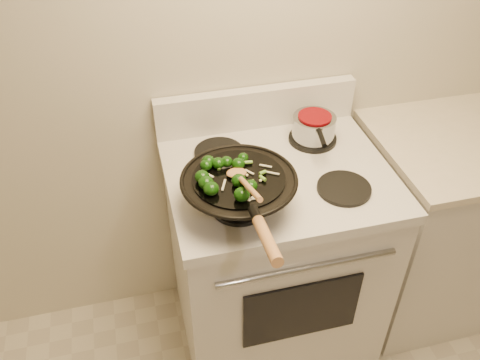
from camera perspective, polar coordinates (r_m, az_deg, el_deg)
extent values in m
plane|color=beige|center=(1.91, 7.29, 16.93)|extent=(3.50, 0.00, 3.50)
cube|color=silver|center=(2.10, 3.73, -9.33)|extent=(0.76, 0.64, 0.88)
cube|color=silver|center=(1.79, 4.33, 0.50)|extent=(0.78, 0.66, 0.04)
cube|color=silver|center=(1.96, 1.83, 8.11)|extent=(0.78, 0.05, 0.16)
cylinder|color=#92939A|center=(1.65, 7.61, -9.77)|extent=(0.60, 0.02, 0.02)
cube|color=black|center=(1.83, 6.93, -14.40)|extent=(0.42, 0.01, 0.28)
cylinder|color=black|center=(1.62, -0.12, -2.93)|extent=(0.18, 0.18, 0.01)
cylinder|color=black|center=(1.72, 11.60, -0.92)|extent=(0.18, 0.18, 0.01)
cylinder|color=black|center=(1.85, -2.36, 3.13)|extent=(0.18, 0.18, 0.01)
cylinder|color=black|center=(1.94, 8.14, 4.62)|extent=(0.18, 0.18, 0.01)
cube|color=silver|center=(2.43, 22.14, -4.68)|extent=(0.74, 0.60, 0.88)
cube|color=beige|center=(2.17, 25.01, 4.08)|extent=(0.76, 0.62, 0.03)
torus|color=black|center=(1.55, -0.12, 0.10)|extent=(0.36, 0.36, 0.01)
cylinder|color=black|center=(1.55, -0.12, 0.19)|extent=(0.29, 0.29, 0.01)
cylinder|color=black|center=(1.37, 1.72, -3.86)|extent=(0.03, 0.06, 0.04)
cylinder|color=#B47B47|center=(1.27, 3.08, -6.76)|extent=(0.04, 0.19, 0.07)
ellipsoid|color=black|center=(1.48, -3.27, -0.96)|extent=(0.05, 0.05, 0.04)
cylinder|color=#56832F|center=(1.49, -2.71, -1.26)|extent=(0.02, 0.02, 0.01)
ellipsoid|color=black|center=(1.49, 1.20, -0.66)|extent=(0.04, 0.04, 0.03)
ellipsoid|color=black|center=(1.52, -4.28, 0.37)|extent=(0.05, 0.05, 0.04)
ellipsoid|color=black|center=(1.58, -1.52, 2.08)|extent=(0.04, 0.04, 0.03)
cylinder|color=#56832F|center=(1.59, -1.10, 1.86)|extent=(0.01, 0.02, 0.01)
ellipsoid|color=black|center=(1.45, 0.21, -1.63)|extent=(0.05, 0.05, 0.04)
ellipsoid|color=black|center=(1.57, -3.82, 1.69)|extent=(0.04, 0.04, 0.03)
ellipsoid|color=black|center=(1.58, -2.47, 1.91)|extent=(0.04, 0.04, 0.03)
cylinder|color=#56832F|center=(1.58, -2.03, 1.68)|extent=(0.02, 0.02, 0.01)
ellipsoid|color=black|center=(1.50, -0.13, -0.05)|extent=(0.04, 0.04, 0.04)
ellipsoid|color=black|center=(1.60, 0.34, 2.53)|extent=(0.03, 0.03, 0.03)
ellipsoid|color=black|center=(1.50, -3.85, -0.29)|extent=(0.05, 0.05, 0.04)
cylinder|color=#56832F|center=(1.51, -3.30, -0.58)|extent=(0.01, 0.02, 0.01)
ellipsoid|color=black|center=(1.58, -3.59, 2.11)|extent=(0.04, 0.04, 0.04)
ellipsoid|color=black|center=(1.57, -0.19, 1.84)|extent=(0.04, 0.04, 0.04)
cube|color=beige|center=(1.60, -2.99, 1.89)|extent=(0.03, 0.05, 0.00)
cube|color=beige|center=(1.51, -1.83, -0.56)|extent=(0.03, 0.05, 0.00)
cube|color=beige|center=(1.46, 1.61, -2.12)|extent=(0.05, 0.01, 0.00)
cube|color=beige|center=(1.56, -3.70, 0.69)|extent=(0.03, 0.05, 0.00)
cube|color=beige|center=(1.59, 2.89, 1.58)|extent=(0.04, 0.03, 0.00)
cube|color=beige|center=(1.56, 1.06, 0.90)|extent=(0.03, 0.03, 0.00)
cube|color=beige|center=(1.58, -1.43, 1.48)|extent=(0.04, 0.01, 0.00)
cube|color=beige|center=(1.47, 1.47, -1.95)|extent=(0.04, 0.03, 0.00)
cube|color=beige|center=(1.56, 3.52, 0.81)|extent=(0.05, 0.03, 0.00)
cylinder|color=#659F33|center=(1.55, 2.56, 0.84)|extent=(0.02, 0.03, 0.01)
cylinder|color=#659F33|center=(1.59, 0.93, 2.00)|extent=(0.03, 0.02, 0.01)
cylinder|color=#659F33|center=(1.52, 1.11, -0.20)|extent=(0.02, 0.02, 0.01)
cylinder|color=#659F33|center=(1.57, -2.39, 1.46)|extent=(0.02, 0.03, 0.02)
cylinder|color=#659F33|center=(1.53, 2.56, 0.20)|extent=(0.01, 0.02, 0.01)
cylinder|color=#659F33|center=(1.46, 0.66, -1.85)|extent=(0.03, 0.02, 0.01)
sphere|color=beige|center=(1.53, 2.31, -0.07)|extent=(0.01, 0.01, 0.01)
sphere|color=beige|center=(1.52, 1.71, -0.37)|extent=(0.01, 0.01, 0.01)
sphere|color=beige|center=(1.55, 0.78, 0.54)|extent=(0.01, 0.01, 0.01)
sphere|color=beige|center=(1.60, -0.60, 2.17)|extent=(0.01, 0.01, 0.01)
ellipsoid|color=#B47B47|center=(1.55, -0.40, 0.81)|extent=(0.06, 0.05, 0.02)
cylinder|color=#B47B47|center=(1.41, 0.88, -0.72)|extent=(0.02, 0.25, 0.12)
cylinder|color=#92939A|center=(1.91, 8.27, 5.89)|extent=(0.16, 0.16, 0.09)
cylinder|color=#6C0509|center=(1.88, 8.40, 7.09)|extent=(0.12, 0.12, 0.01)
cylinder|color=black|center=(1.78, 9.16, 4.69)|extent=(0.03, 0.10, 0.02)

